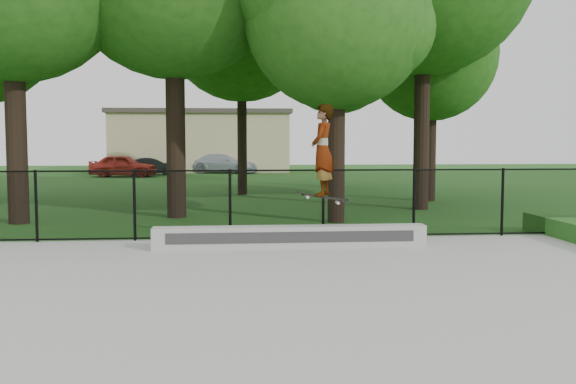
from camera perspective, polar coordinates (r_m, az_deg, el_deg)
The scene contains 10 objects.
ground at distance 8.01m, azimuth -5.08°, elevation -11.07°, with size 100.00×100.00×0.00m, color #1F5718.
concrete_slab at distance 8.00m, azimuth -5.08°, elevation -10.86°, with size 14.00×12.00×0.06m, color #A6A6A1.
grind_ledge at distance 12.61m, azimuth 0.23°, elevation -4.01°, with size 5.36×0.40×0.43m, color #B4B4AF.
car_a at distance 39.57m, azimuth -14.44°, elevation 2.28°, with size 1.60×3.94×1.35m, color maroon.
car_b at distance 41.33m, azimuth -12.06°, elevation 2.24°, with size 1.16×3.01×1.09m, color black.
car_c at distance 42.99m, azimuth -5.74°, elevation 2.55°, with size 1.84×4.16×1.31m, color #9FA9B4.
skater_airborne at distance 12.54m, azimuth 3.09°, elevation 3.61°, with size 0.84×0.76×1.94m.
chainlink_fence at distance 13.68m, azimuth -5.17°, elevation -1.09°, with size 16.06×0.06×1.50m.
tree_row at distance 21.85m, azimuth -3.58°, elevation 16.31°, with size 20.76×18.29×11.06m.
distant_building at distance 45.75m, azimuth -7.74°, elevation 4.54°, with size 12.40×6.40×4.30m.
Camera 1 is at (-0.00, -7.71, 2.16)m, focal length 40.00 mm.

